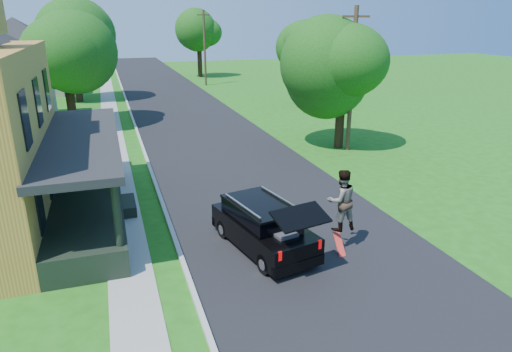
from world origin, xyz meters
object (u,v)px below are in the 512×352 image
object	(u,v)px
black_suv	(263,226)
skateboarder	(341,200)
utility_pole_near	(352,79)
tree_right_near	(343,62)

from	to	relation	value
black_suv	skateboarder	bearing A→B (deg)	-28.31
black_suv	utility_pole_near	world-z (taller)	utility_pole_near
skateboarder	tree_right_near	bearing A→B (deg)	-119.69
black_suv	tree_right_near	world-z (taller)	tree_right_near
tree_right_near	skateboarder	bearing A→B (deg)	-117.68
skateboarder	tree_right_near	xyz separation A→B (m)	(5.76, 10.99, 3.16)
skateboarder	utility_pole_near	world-z (taller)	utility_pole_near
skateboarder	tree_right_near	world-z (taller)	tree_right_near
skateboarder	tree_right_near	distance (m)	12.81
black_suv	skateboarder	distance (m)	2.61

